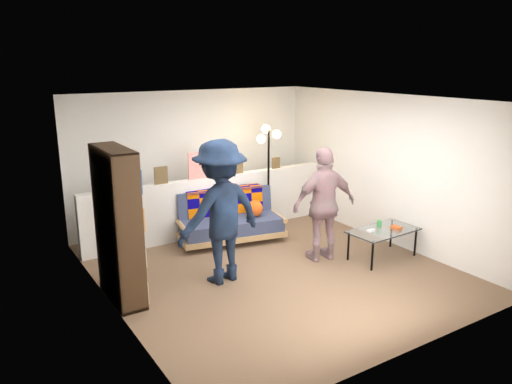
% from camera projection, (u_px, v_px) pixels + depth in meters
% --- Properties ---
extents(ground, '(5.00, 5.00, 0.00)m').
position_uv_depth(ground, '(271.00, 269.00, 7.16)').
color(ground, brown).
rests_on(ground, ground).
extents(room_shell, '(4.60, 5.05, 2.45)m').
position_uv_depth(room_shell, '(253.00, 149.00, 7.11)').
color(room_shell, silver).
rests_on(room_shell, ground).
extents(half_wall_ledge, '(4.45, 0.15, 1.00)m').
position_uv_depth(half_wall_ledge, '(212.00, 205.00, 8.50)').
color(half_wall_ledge, silver).
rests_on(half_wall_ledge, ground).
extents(ledge_decor, '(2.97, 0.02, 0.45)m').
position_uv_depth(ledge_decor, '(200.00, 168.00, 8.19)').
color(ledge_decor, brown).
rests_on(ledge_decor, half_wall_ledge).
extents(futon_sofa, '(1.82, 1.09, 0.74)m').
position_uv_depth(futon_sofa, '(231.00, 220.00, 8.21)').
color(futon_sofa, '#AC8453').
rests_on(futon_sofa, ground).
extents(bookshelf, '(0.32, 0.96, 1.91)m').
position_uv_depth(bookshelf, '(118.00, 231.00, 6.05)').
color(bookshelf, black).
rests_on(bookshelf, ground).
extents(coffee_table, '(1.09, 0.64, 0.55)m').
position_uv_depth(coffee_table, '(383.00, 232.00, 7.45)').
color(coffee_table, black).
rests_on(coffee_table, ground).
extents(floor_lamp, '(0.41, 0.32, 1.81)m').
position_uv_depth(floor_lamp, '(268.00, 156.00, 8.68)').
color(floor_lamp, black).
rests_on(floor_lamp, ground).
extents(person_left, '(1.33, 0.88, 1.92)m').
position_uv_depth(person_left, '(220.00, 212.00, 6.56)').
color(person_left, black).
rests_on(person_left, ground).
extents(person_right, '(1.05, 0.58, 1.70)m').
position_uv_depth(person_right, '(324.00, 205.00, 7.31)').
color(person_right, '#C37E8C').
rests_on(person_right, ground).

